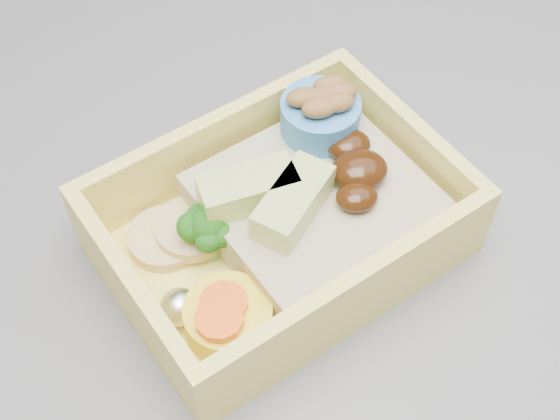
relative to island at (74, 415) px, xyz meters
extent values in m
cube|color=#F8E266|center=(0.22, -0.12, 0.46)|extent=(0.25, 0.22, 0.01)
cube|color=#F8E266|center=(0.19, -0.05, 0.49)|extent=(0.19, 0.09, 0.05)
cube|color=#F8E266|center=(0.25, -0.18, 0.49)|extent=(0.19, 0.09, 0.05)
cube|color=#F8E266|center=(0.31, -0.07, 0.49)|extent=(0.06, 0.12, 0.05)
cube|color=#F8E266|center=(0.13, -0.16, 0.49)|extent=(0.06, 0.12, 0.05)
cube|color=tan|center=(0.25, -0.11, 0.48)|extent=(0.16, 0.16, 0.03)
ellipsoid|color=black|center=(0.27, -0.10, 0.51)|extent=(0.04, 0.04, 0.02)
ellipsoid|color=black|center=(0.27, -0.08, 0.51)|extent=(0.03, 0.03, 0.02)
ellipsoid|color=black|center=(0.27, -0.12, 0.51)|extent=(0.03, 0.03, 0.01)
cube|color=#B9D770|center=(0.23, -0.12, 0.51)|extent=(0.06, 0.06, 0.02)
cube|color=#B9D770|center=(0.21, -0.11, 0.51)|extent=(0.06, 0.03, 0.02)
cylinder|color=#6E9D54|center=(0.18, -0.12, 0.48)|extent=(0.01, 0.01, 0.02)
sphere|color=#1E6116|center=(0.18, -0.12, 0.50)|extent=(0.02, 0.02, 0.02)
sphere|color=#1E6116|center=(0.19, -0.11, 0.50)|extent=(0.02, 0.02, 0.02)
sphere|color=#1E6116|center=(0.17, -0.12, 0.50)|extent=(0.02, 0.02, 0.02)
sphere|color=#1E6116|center=(0.19, -0.12, 0.49)|extent=(0.02, 0.02, 0.02)
sphere|color=#1E6116|center=(0.18, -0.13, 0.49)|extent=(0.02, 0.02, 0.02)
sphere|color=#1E6116|center=(0.17, -0.11, 0.49)|extent=(0.02, 0.02, 0.02)
cylinder|color=yellow|center=(0.18, -0.17, 0.48)|extent=(0.05, 0.05, 0.02)
cylinder|color=#FF5E15|center=(0.18, -0.17, 0.49)|extent=(0.03, 0.03, 0.00)
cylinder|color=#FF5E15|center=(0.18, -0.18, 0.50)|extent=(0.03, 0.03, 0.00)
cylinder|color=tan|center=(0.15, -0.10, 0.47)|extent=(0.05, 0.05, 0.01)
cylinder|color=tan|center=(0.17, -0.10, 0.48)|extent=(0.05, 0.05, 0.01)
ellipsoid|color=silver|center=(0.18, -0.08, 0.48)|extent=(0.02, 0.02, 0.02)
ellipsoid|color=silver|center=(0.16, -0.16, 0.48)|extent=(0.02, 0.02, 0.02)
cylinder|color=#3E85D5|center=(0.26, -0.06, 0.51)|extent=(0.05, 0.05, 0.02)
ellipsoid|color=brown|center=(0.26, -0.06, 0.53)|extent=(0.03, 0.02, 0.01)
ellipsoid|color=brown|center=(0.27, -0.05, 0.53)|extent=(0.03, 0.02, 0.01)
ellipsoid|color=brown|center=(0.25, -0.06, 0.53)|extent=(0.03, 0.02, 0.01)
ellipsoid|color=brown|center=(0.27, -0.06, 0.53)|extent=(0.03, 0.02, 0.01)
ellipsoid|color=brown|center=(0.26, -0.07, 0.53)|extent=(0.03, 0.02, 0.01)
ellipsoid|color=brown|center=(0.27, -0.06, 0.53)|extent=(0.03, 0.02, 0.01)
camera|label=1|loc=(0.17, -0.39, 0.87)|focal=50.00mm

